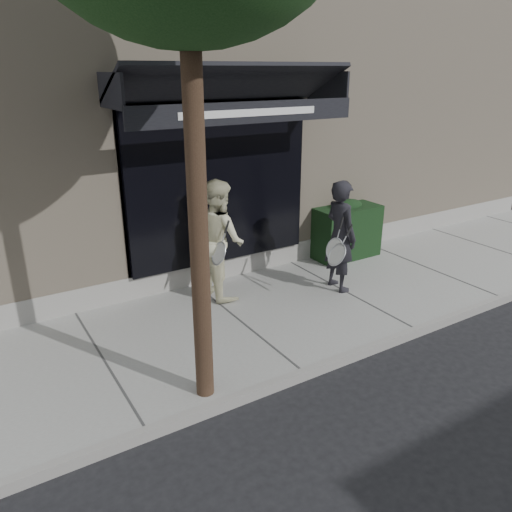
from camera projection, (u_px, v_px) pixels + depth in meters
ground at (343, 297)px, 8.36m from camera, size 80.00×80.00×0.00m
sidewalk at (343, 293)px, 8.34m from camera, size 20.00×3.00×0.12m
curb at (415, 332)px, 7.10m from camera, size 20.00×0.10×0.14m
building_facade at (205, 108)px, 11.33m from camera, size 14.30×8.04×5.64m
hedge at (345, 229)px, 9.66m from camera, size 1.30×0.70×1.14m
pedestrian_front at (340, 236)px, 8.09m from camera, size 0.77×0.92×1.84m
pedestrian_back at (219, 239)px, 7.85m from camera, size 0.72×0.99×1.90m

